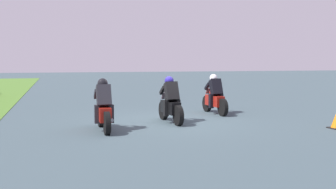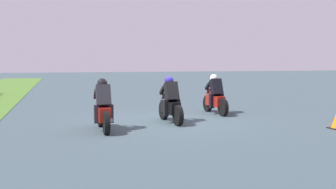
% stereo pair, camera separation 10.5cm
% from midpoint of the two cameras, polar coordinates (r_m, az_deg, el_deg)
% --- Properties ---
extents(ground_plane, '(120.00, 120.00, 0.00)m').
position_cam_midpoint_polar(ground_plane, '(13.04, -0.11, -3.97)').
color(ground_plane, '#3B4E54').
extents(rider_lane_a, '(2.04, 0.55, 1.51)m').
position_cam_midpoint_polar(rider_lane_a, '(15.05, 6.58, -0.43)').
color(rider_lane_a, black).
rests_on(rider_lane_a, ground_plane).
extents(rider_lane_b, '(2.04, 0.55, 1.51)m').
position_cam_midpoint_polar(rider_lane_b, '(12.81, 0.14, -1.32)').
color(rider_lane_b, black).
rests_on(rider_lane_b, ground_plane).
extents(rider_lane_c, '(2.04, 0.54, 1.51)m').
position_cam_midpoint_polar(rider_lane_c, '(11.47, -9.57, -2.11)').
color(rider_lane_c, black).
rests_on(rider_lane_c, ground_plane).
extents(traffic_cone, '(0.40, 0.40, 0.49)m').
position_cam_midpoint_polar(traffic_cone, '(12.72, 22.97, -3.56)').
color(traffic_cone, black).
rests_on(traffic_cone, ground_plane).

